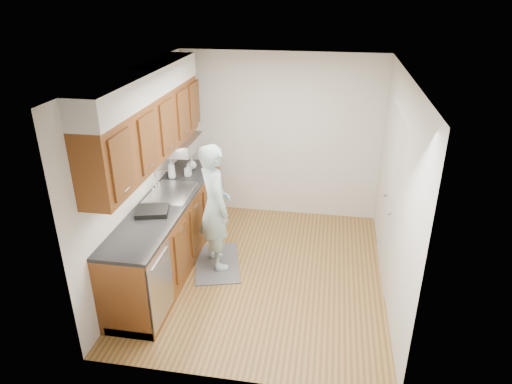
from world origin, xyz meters
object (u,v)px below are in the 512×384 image
at_px(person, 215,199).
at_px(soap_bottle_b, 188,170).
at_px(soap_bottle_c, 191,163).
at_px(dish_rack, 152,211).
at_px(soap_bottle_a, 171,168).

relative_size(person, soap_bottle_b, 10.43).
bearing_deg(soap_bottle_b, person, -51.05).
xyz_separation_m(person, soap_bottle_c, (-0.57, 0.92, 0.08)).
bearing_deg(soap_bottle_b, soap_bottle_c, 95.94).
relative_size(soap_bottle_c, dish_rack, 0.48).
bearing_deg(dish_rack, person, 22.81).
bearing_deg(soap_bottle_b, dish_rack, -93.68).
relative_size(person, soap_bottle_c, 10.47).
relative_size(soap_bottle_a, soap_bottle_c, 1.56).
xyz_separation_m(soap_bottle_b, soap_bottle_c, (-0.03, 0.25, -0.00)).
xyz_separation_m(soap_bottle_a, soap_bottle_c, (0.17, 0.36, -0.05)).
bearing_deg(soap_bottle_a, dish_rack, -83.44).
bearing_deg(dish_rack, soap_bottle_c, 72.53).
distance_m(soap_bottle_b, soap_bottle_c, 0.25).
bearing_deg(soap_bottle_c, soap_bottle_a, -115.28).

